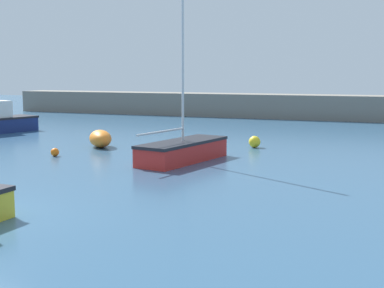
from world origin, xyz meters
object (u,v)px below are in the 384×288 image
dinghy_near_pier (100,139)px  mooring_buoy_orange (55,152)px  sailboat_tall_mast (183,150)px  mooring_buoy_yellow (255,142)px

dinghy_near_pier → mooring_buoy_orange: (-0.29, -3.25, -0.24)m
sailboat_tall_mast → mooring_buoy_orange: bearing=109.3°
sailboat_tall_mast → mooring_buoy_orange: sailboat_tall_mast is taller
sailboat_tall_mast → mooring_buoy_orange: 5.74m
sailboat_tall_mast → mooring_buoy_orange: size_ratio=21.10×
mooring_buoy_orange → mooring_buoy_yellow: (7.31, 5.87, 0.10)m
dinghy_near_pier → mooring_buoy_orange: size_ratio=5.92×
sailboat_tall_mast → dinghy_near_pier: sailboat_tall_mast is taller
sailboat_tall_mast → dinghy_near_pier: size_ratio=3.56×
mooring_buoy_orange → mooring_buoy_yellow: mooring_buoy_yellow is taller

